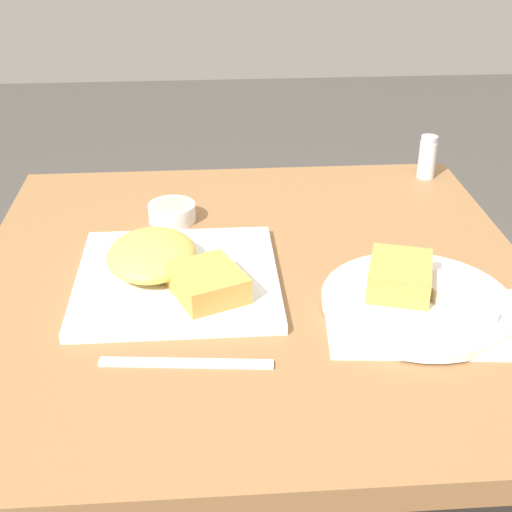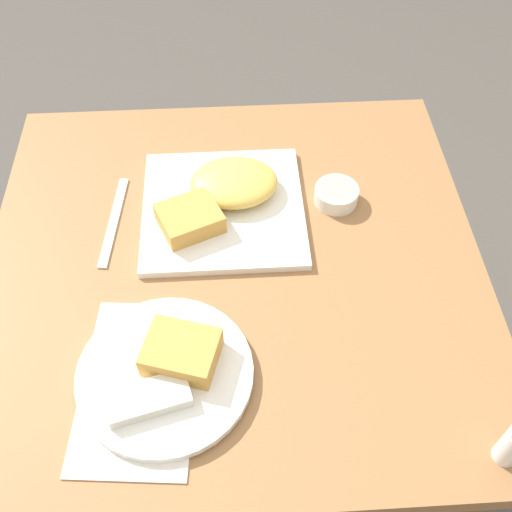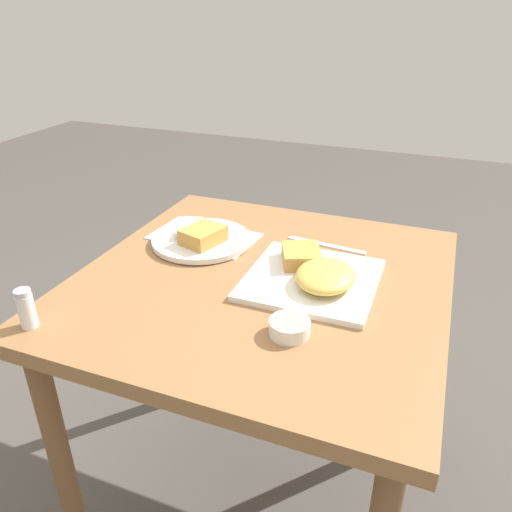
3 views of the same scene
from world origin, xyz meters
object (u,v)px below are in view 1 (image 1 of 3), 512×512
at_px(salt_shaker, 427,160).
at_px(butter_knife, 186,363).
at_px(sauce_ramekin, 172,212).
at_px(plate_square_near, 171,270).
at_px(plate_oval_far, 416,295).

distance_m(salt_shaker, butter_knife, 0.72).
height_order(sauce_ramekin, salt_shaker, salt_shaker).
height_order(plate_square_near, salt_shaker, salt_shaker).
relative_size(salt_shaker, butter_knife, 0.39).
xyz_separation_m(plate_square_near, salt_shaker, (-0.37, 0.48, 0.01)).
distance_m(plate_square_near, butter_knife, 0.20).
relative_size(plate_square_near, sauce_ramekin, 3.62).
height_order(plate_oval_far, butter_knife, plate_oval_far).
relative_size(plate_oval_far, salt_shaker, 3.12).
height_order(plate_square_near, sauce_ramekin, plate_square_near).
bearing_deg(sauce_ramekin, plate_square_near, 1.53).
bearing_deg(plate_square_near, salt_shaker, 127.44).
distance_m(plate_oval_far, butter_knife, 0.33).
bearing_deg(sauce_ramekin, butter_knife, 4.01).
distance_m(plate_square_near, salt_shaker, 0.60).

